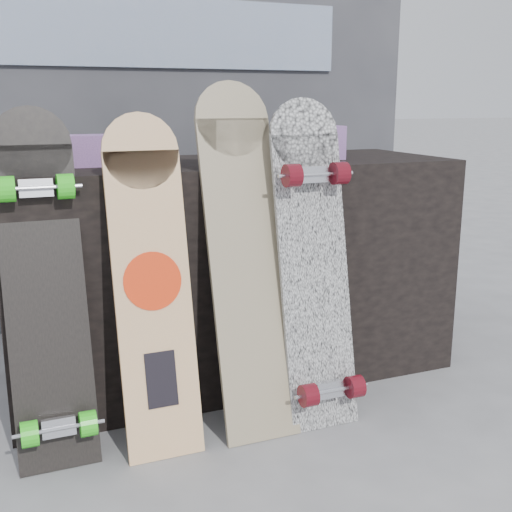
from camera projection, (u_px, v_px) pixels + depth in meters
name	position (u px, v px, depth m)	size (l,w,h in m)	color
ground	(285.00, 429.00, 2.02)	(60.00, 60.00, 0.00)	slate
vendor_table	(230.00, 269.00, 2.38)	(1.60, 0.60, 0.80)	black
booth	(166.00, 80.00, 2.97)	(2.40, 0.22, 2.20)	#36373C
merch_box_purple	(82.00, 151.00, 2.08)	(0.18, 0.12, 0.10)	#653F81
merch_box_small	(320.00, 142.00, 2.34)	(0.14, 0.14, 0.12)	#653F81
merch_box_flat	(281.00, 150.00, 2.39)	(0.22, 0.10, 0.06)	#D1B78C
longboard_geisha	(152.00, 276.00, 1.84)	(0.22, 0.24, 0.98)	beige
longboard_celtic	(245.00, 248.00, 1.97)	(0.24, 0.32, 1.07)	beige
longboard_cascadia	(315.00, 260.00, 2.00)	(0.23, 0.29, 1.02)	white
skateboard_dark	(44.00, 282.00, 1.79)	(0.22, 0.33, 1.00)	black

